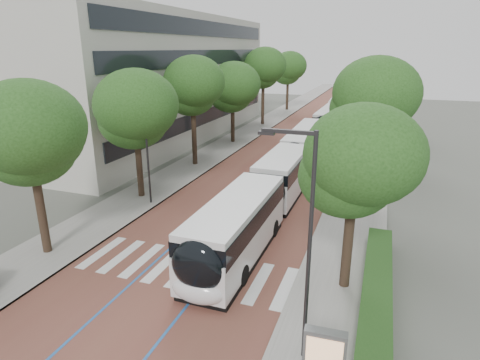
% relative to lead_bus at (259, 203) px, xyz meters
% --- Properties ---
extents(ground, '(160.00, 160.00, 0.00)m').
position_rel_lead_bus_xyz_m(ground, '(-2.19, -6.74, -1.63)').
color(ground, '#51544C').
rests_on(ground, ground).
extents(road, '(11.00, 140.00, 0.02)m').
position_rel_lead_bus_xyz_m(road, '(-2.19, 33.26, -1.62)').
color(road, brown).
rests_on(road, ground).
extents(sidewalk_left, '(4.00, 140.00, 0.12)m').
position_rel_lead_bus_xyz_m(sidewalk_left, '(-9.69, 33.26, -1.57)').
color(sidewalk_left, gray).
rests_on(sidewalk_left, ground).
extents(sidewalk_right, '(4.00, 140.00, 0.12)m').
position_rel_lead_bus_xyz_m(sidewalk_right, '(5.31, 33.26, -1.57)').
color(sidewalk_right, gray).
rests_on(sidewalk_right, ground).
extents(kerb_left, '(0.20, 140.00, 0.14)m').
position_rel_lead_bus_xyz_m(kerb_left, '(-7.79, 33.26, -1.57)').
color(kerb_left, gray).
rests_on(kerb_left, ground).
extents(kerb_right, '(0.20, 140.00, 0.14)m').
position_rel_lead_bus_xyz_m(kerb_right, '(3.41, 33.26, -1.57)').
color(kerb_right, gray).
rests_on(kerb_right, ground).
extents(zebra_crossing, '(10.55, 3.60, 0.01)m').
position_rel_lead_bus_xyz_m(zebra_crossing, '(-1.99, -5.74, -1.60)').
color(zebra_crossing, silver).
rests_on(zebra_crossing, ground).
extents(lane_line_left, '(0.12, 126.00, 0.01)m').
position_rel_lead_bus_xyz_m(lane_line_left, '(-3.79, 33.26, -1.60)').
color(lane_line_left, '#215CA9').
rests_on(lane_line_left, road).
extents(lane_line_right, '(0.12, 126.00, 0.01)m').
position_rel_lead_bus_xyz_m(lane_line_right, '(-0.59, 33.26, -1.60)').
color(lane_line_right, '#215CA9').
rests_on(lane_line_right, road).
extents(office_building, '(18.11, 40.00, 14.00)m').
position_rel_lead_bus_xyz_m(office_building, '(-21.66, 21.26, 5.37)').
color(office_building, '#B8B7AB').
rests_on(office_building, ground).
extents(hedge, '(1.20, 14.00, 0.80)m').
position_rel_lead_bus_xyz_m(hedge, '(6.91, -6.74, -1.11)').
color(hedge, '#1E4718').
rests_on(hedge, sidewalk_right).
extents(streetlight_near, '(1.82, 0.20, 8.00)m').
position_rel_lead_bus_xyz_m(streetlight_near, '(4.43, -9.74, 3.19)').
color(streetlight_near, '#28282A').
rests_on(streetlight_near, sidewalk_right).
extents(streetlight_far, '(1.82, 0.20, 8.00)m').
position_rel_lead_bus_xyz_m(streetlight_far, '(4.43, 15.26, 3.19)').
color(streetlight_far, '#28282A').
rests_on(streetlight_far, sidewalk_right).
extents(lamp_post_left, '(0.14, 0.14, 8.00)m').
position_rel_lead_bus_xyz_m(lamp_post_left, '(-8.29, 1.26, 2.49)').
color(lamp_post_left, '#28282A').
rests_on(lamp_post_left, sidewalk_left).
extents(trees_left, '(5.82, 60.56, 10.01)m').
position_rel_lead_bus_xyz_m(trees_left, '(-9.69, 19.39, 4.99)').
color(trees_left, black).
rests_on(trees_left, ground).
extents(trees_right, '(5.75, 46.86, 9.38)m').
position_rel_lead_bus_xyz_m(trees_right, '(5.51, 14.20, 4.80)').
color(trees_right, black).
rests_on(trees_right, ground).
extents(lead_bus, '(2.65, 18.42, 3.20)m').
position_rel_lead_bus_xyz_m(lead_bus, '(0.00, 0.00, 0.00)').
color(lead_bus, black).
rests_on(lead_bus, ground).
extents(bus_queued_0, '(2.78, 12.45, 3.20)m').
position_rel_lead_bus_xyz_m(bus_queued_0, '(-0.23, 15.51, -0.00)').
color(bus_queued_0, silver).
rests_on(bus_queued_0, ground).
extents(bus_queued_1, '(2.74, 12.44, 3.20)m').
position_rel_lead_bus_xyz_m(bus_queued_1, '(0.17, 29.89, -0.00)').
color(bus_queued_1, silver).
rests_on(bus_queued_1, ground).
extents(bus_queued_2, '(3.01, 12.49, 3.20)m').
position_rel_lead_bus_xyz_m(bus_queued_2, '(-0.09, 42.39, -0.00)').
color(bus_queued_2, silver).
rests_on(bus_queued_2, ground).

